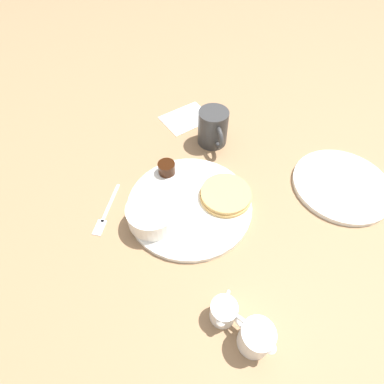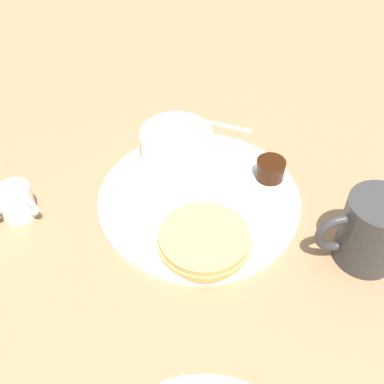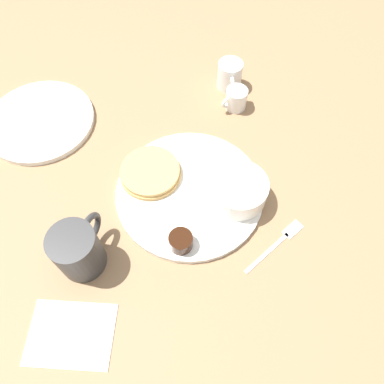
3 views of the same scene
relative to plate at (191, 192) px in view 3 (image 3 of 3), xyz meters
The scene contains 12 objects.
ground_plane 0.01m from the plate, ahead, with size 4.00×4.00×0.00m, color #93704C.
plate is the anchor object (origin of this frame).
pancake_stack 0.09m from the plate, 26.43° to the right, with size 0.12×0.12×0.02m.
bowl 0.10m from the plate, behind, with size 0.11×0.11×0.05m.
syrup_cup 0.11m from the plate, 81.57° to the left, with size 0.04×0.04×0.03m.
butter_ramekin 0.12m from the plate, 162.57° to the left, with size 0.04×0.04×0.04m.
coffee_mug 0.23m from the plate, 35.47° to the left, with size 0.08×0.11×0.10m.
creamer_pitcher_near 0.25m from the plate, 114.70° to the right, with size 0.06×0.05×0.05m.
creamer_pitcher_far 0.31m from the plate, 107.83° to the right, with size 0.06×0.08×0.07m.
fork 0.19m from the plate, 148.33° to the left, with size 0.12×0.10×0.00m.
napkin 0.32m from the plate, 53.22° to the left, with size 0.14×0.11×0.00m.
far_plate 0.37m from the plate, 29.71° to the right, with size 0.23×0.23×0.01m.
Camera 3 is at (0.00, 0.36, 0.63)m, focal length 35.00 mm.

